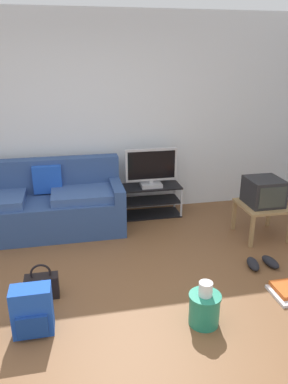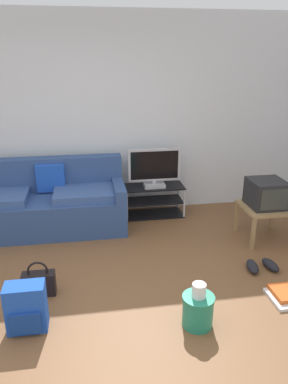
{
  "view_description": "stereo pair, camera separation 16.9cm",
  "coord_description": "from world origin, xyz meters",
  "px_view_note": "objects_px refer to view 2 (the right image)",
  "views": [
    {
      "loc": [
        -0.32,
        -2.63,
        2.14
      ],
      "look_at": [
        0.46,
        1.18,
        0.7
      ],
      "focal_mm": 34.73,
      "sensor_mm": 36.0,
      "label": 1
    },
    {
      "loc": [
        -0.16,
        -2.66,
        2.14
      ],
      "look_at": [
        0.46,
        1.18,
        0.7
      ],
      "focal_mm": 34.73,
      "sensor_mm": 36.0,
      "label": 2
    }
  ],
  "objects_px": {
    "cleaning_bucket": "(198,308)",
    "crt_tv": "(266,193)",
    "couch": "(43,204)",
    "sneakers_pair": "(261,266)",
    "handbag": "(39,283)",
    "tv_stand": "(154,201)",
    "flat_tv": "(154,168)",
    "backpack": "(26,308)",
    "side_table": "(265,211)"
  },
  "relations": [
    {
      "from": "backpack",
      "to": "handbag",
      "type": "height_order",
      "value": "backpack"
    },
    {
      "from": "side_table",
      "to": "crt_tv",
      "type": "height_order",
      "value": "crt_tv"
    },
    {
      "from": "couch",
      "to": "handbag",
      "type": "xyz_separation_m",
      "value": [
        0.08,
        -1.48,
        -0.21
      ]
    },
    {
      "from": "backpack",
      "to": "handbag",
      "type": "xyz_separation_m",
      "value": [
        0.04,
        0.47,
        -0.08
      ]
    },
    {
      "from": "backpack",
      "to": "couch",
      "type": "bearing_deg",
      "value": 103.02
    },
    {
      "from": "couch",
      "to": "side_table",
      "type": "relative_size",
      "value": 3.79
    },
    {
      "from": "handbag",
      "to": "crt_tv",
      "type": "bearing_deg",
      "value": 16.36
    },
    {
      "from": "couch",
      "to": "backpack",
      "type": "height_order",
      "value": "couch"
    },
    {
      "from": "cleaning_bucket",
      "to": "sneakers_pair",
      "type": "xyz_separation_m",
      "value": [
        0.93,
        0.73,
        -0.12
      ]
    },
    {
      "from": "flat_tv",
      "to": "side_table",
      "type": "height_order",
      "value": "flat_tv"
    },
    {
      "from": "couch",
      "to": "flat_tv",
      "type": "bearing_deg",
      "value": 6.7
    },
    {
      "from": "tv_stand",
      "to": "side_table",
      "type": "xyz_separation_m",
      "value": [
        1.2,
        -0.92,
        0.15
      ]
    },
    {
      "from": "sneakers_pair",
      "to": "backpack",
      "type": "bearing_deg",
      "value": -166.84
    },
    {
      "from": "handbag",
      "to": "tv_stand",
      "type": "bearing_deg",
      "value": 49.82
    },
    {
      "from": "crt_tv",
      "to": "sneakers_pair",
      "type": "height_order",
      "value": "crt_tv"
    },
    {
      "from": "couch",
      "to": "flat_tv",
      "type": "relative_size",
      "value": 2.95
    },
    {
      "from": "crt_tv",
      "to": "handbag",
      "type": "bearing_deg",
      "value": -163.64
    },
    {
      "from": "couch",
      "to": "side_table",
      "type": "xyz_separation_m",
      "value": [
        2.69,
        -0.72,
        0.03
      ]
    },
    {
      "from": "crt_tv",
      "to": "cleaning_bucket",
      "type": "relative_size",
      "value": 1.05
    },
    {
      "from": "crt_tv",
      "to": "handbag",
      "type": "height_order",
      "value": "crt_tv"
    },
    {
      "from": "side_table",
      "to": "sneakers_pair",
      "type": "bearing_deg",
      "value": -116.19
    },
    {
      "from": "handbag",
      "to": "sneakers_pair",
      "type": "bearing_deg",
      "value": 1.86
    },
    {
      "from": "couch",
      "to": "sneakers_pair",
      "type": "bearing_deg",
      "value": -30.69
    },
    {
      "from": "tv_stand",
      "to": "flat_tv",
      "type": "xyz_separation_m",
      "value": [
        0.0,
        -0.02,
        0.48
      ]
    },
    {
      "from": "handbag",
      "to": "cleaning_bucket",
      "type": "bearing_deg",
      "value": -25.67
    },
    {
      "from": "handbag",
      "to": "backpack",
      "type": "bearing_deg",
      "value": -95.45
    },
    {
      "from": "flat_tv",
      "to": "cleaning_bucket",
      "type": "xyz_separation_m",
      "value": [
        -0.06,
        -2.3,
        -0.53
      ]
    },
    {
      "from": "flat_tv",
      "to": "handbag",
      "type": "height_order",
      "value": "flat_tv"
    },
    {
      "from": "tv_stand",
      "to": "crt_tv",
      "type": "distance_m",
      "value": 1.55
    },
    {
      "from": "couch",
      "to": "tv_stand",
      "type": "bearing_deg",
      "value": 7.55
    },
    {
      "from": "side_table",
      "to": "crt_tv",
      "type": "relative_size",
      "value": 1.31
    },
    {
      "from": "handbag",
      "to": "cleaning_bucket",
      "type": "distance_m",
      "value": 1.5
    },
    {
      "from": "backpack",
      "to": "cleaning_bucket",
      "type": "relative_size",
      "value": 1.04
    },
    {
      "from": "side_table",
      "to": "crt_tv",
      "type": "bearing_deg",
      "value": 90.0
    },
    {
      "from": "flat_tv",
      "to": "backpack",
      "type": "bearing_deg",
      "value": -124.51
    },
    {
      "from": "side_table",
      "to": "handbag",
      "type": "height_order",
      "value": "side_table"
    },
    {
      "from": "tv_stand",
      "to": "cleaning_bucket",
      "type": "distance_m",
      "value": 2.33
    },
    {
      "from": "flat_tv",
      "to": "backpack",
      "type": "relative_size",
      "value": 1.7
    },
    {
      "from": "flat_tv",
      "to": "crt_tv",
      "type": "bearing_deg",
      "value": -36.28
    },
    {
      "from": "flat_tv",
      "to": "crt_tv",
      "type": "xyz_separation_m",
      "value": [
        1.2,
        -0.88,
        -0.11
      ]
    },
    {
      "from": "crt_tv",
      "to": "cleaning_bucket",
      "type": "height_order",
      "value": "crt_tv"
    },
    {
      "from": "couch",
      "to": "sneakers_pair",
      "type": "height_order",
      "value": "couch"
    },
    {
      "from": "flat_tv",
      "to": "handbag",
      "type": "relative_size",
      "value": 2.02
    },
    {
      "from": "cleaning_bucket",
      "to": "sneakers_pair",
      "type": "height_order",
      "value": "cleaning_bucket"
    },
    {
      "from": "cleaning_bucket",
      "to": "crt_tv",
      "type": "bearing_deg",
      "value": 48.42
    },
    {
      "from": "couch",
      "to": "cleaning_bucket",
      "type": "bearing_deg",
      "value": -56.02
    },
    {
      "from": "tv_stand",
      "to": "side_table",
      "type": "bearing_deg",
      "value": -37.45
    },
    {
      "from": "cleaning_bucket",
      "to": "backpack",
      "type": "bearing_deg",
      "value": 172.6
    },
    {
      "from": "crt_tv",
      "to": "sneakers_pair",
      "type": "xyz_separation_m",
      "value": [
        -0.33,
        -0.69,
        -0.54
      ]
    },
    {
      "from": "tv_stand",
      "to": "backpack",
      "type": "relative_size",
      "value": 1.99
    }
  ]
}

